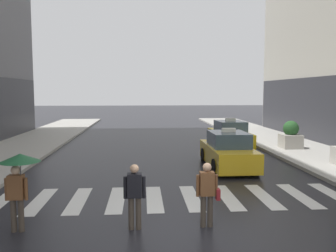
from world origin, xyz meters
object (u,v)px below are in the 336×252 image
taxi_second (230,135)px  pedestrian_with_umbrella (19,171)px  pedestrian_plain_coat (135,193)px  taxi_lead (228,152)px  planter_mid_block (291,136)px  pedestrian_with_handbag (207,191)px

taxi_second → pedestrian_with_umbrella: bearing=-123.3°
pedestrian_plain_coat → pedestrian_with_umbrella: bearing=178.8°
taxi_lead → planter_mid_block: bearing=41.7°
pedestrian_with_handbag → planter_mid_block: 13.17m
pedestrian_with_umbrella → pedestrian_plain_coat: bearing=-1.2°
taxi_lead → pedestrian_with_umbrella: (-6.85, -6.90, 0.79)m
taxi_lead → pedestrian_with_handbag: size_ratio=2.75×
pedestrian_with_umbrella → planter_mid_block: 16.10m
taxi_lead → taxi_second: bearing=75.1°
planter_mid_block → pedestrian_with_umbrella: bearing=-136.2°
taxi_second → planter_mid_block: bearing=-27.7°
pedestrian_plain_coat → planter_mid_block: planter_mid_block is taller
pedestrian_plain_coat → pedestrian_with_handbag: bearing=1.2°
taxi_lead → pedestrian_plain_coat: size_ratio=2.75×
pedestrian_with_handbag → taxi_lead: bearing=72.2°
pedestrian_with_umbrella → pedestrian_with_handbag: pedestrian_with_umbrella is taller
pedestrian_plain_coat → planter_mid_block: size_ratio=1.03×
taxi_lead → taxi_second: 6.13m
taxi_lead → planter_mid_block: taxi_lead is taller
pedestrian_with_umbrella → planter_mid_block: pedestrian_with_umbrella is taller
pedestrian_with_handbag → pedestrian_plain_coat: bearing=-178.8°
taxi_lead → taxi_second: size_ratio=0.99×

